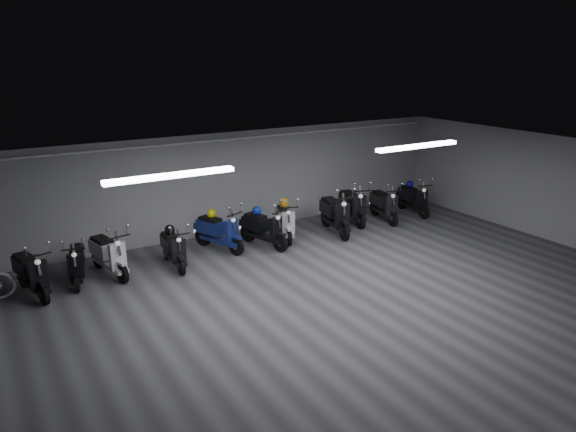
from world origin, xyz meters
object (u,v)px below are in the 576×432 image
scooter_4 (219,226)px  scooter_7 (335,208)px  scooter_2 (108,248)px  scooter_10 (414,194)px  scooter_5 (264,223)px  scooter_3 (173,243)px  helmet_3 (170,230)px  helmet_4 (211,213)px  scooter_1 (76,257)px  scooter_9 (384,200)px  scooter_8 (353,200)px  helmet_1 (257,211)px  helmet_0 (284,203)px  scooter_6 (285,216)px  helmet_2 (410,184)px  scooter_0 (30,266)px

scooter_4 → scooter_7: bearing=-29.0°
scooter_2 → scooter_10: (9.28, 0.03, -0.03)m
scooter_4 → scooter_5: size_ratio=1.01×
scooter_3 → helmet_3: (0.01, 0.22, 0.26)m
scooter_2 → scooter_5: (3.88, -0.15, -0.01)m
scooter_3 → helmet_4: bearing=31.5°
scooter_1 → scooter_4: size_ratio=0.89×
scooter_9 → helmet_3: 6.61m
scooter_9 → scooter_8: bearing=174.7°
scooter_1 → helmet_1: size_ratio=6.64×
scooter_4 → scooter_10: (6.50, -0.17, -0.02)m
helmet_0 → helmet_1: bearing=-165.3°
scooter_3 → scooter_8: 5.70m
scooter_2 → scooter_8: scooter_8 is taller
scooter_2 → scooter_3: scooter_2 is taller
scooter_5 → scooter_1: bearing=160.6°
scooter_4 → scooter_10: size_ratio=1.04×
scooter_6 → scooter_10: scooter_6 is taller
scooter_3 → helmet_3: size_ratio=6.68×
scooter_1 → helmet_3: size_ratio=6.58×
scooter_3 → helmet_2: 7.93m
scooter_5 → helmet_3: 2.47m
scooter_3 → scooter_0: bearing=-178.4°
scooter_9 → helmet_4: 5.37m
scooter_6 → scooter_8: bearing=24.6°
scooter_7 → helmet_2: bearing=21.3°
helmet_2 → scooter_2: bearing=-178.4°
helmet_0 → helmet_4: helmet_0 is taller
scooter_8 → helmet_0: (-2.31, 0.07, 0.24)m
helmet_2 → helmet_4: size_ratio=0.98×
scooter_3 → scooter_9: 6.62m
scooter_3 → scooter_5: 2.47m
scooter_8 → scooter_7: bearing=-138.8°
scooter_10 → scooter_4: bearing=-173.4°
scooter_5 → scooter_10: 5.41m
scooter_6 → scooter_10: size_ratio=1.00×
scooter_5 → scooter_9: 4.15m
scooter_2 → scooter_8: 7.09m
scooter_10 → helmet_1: scooter_10 is taller
scooter_9 → helmet_1: bearing=-168.3°
scooter_3 → helmet_1: bearing=11.0°
scooter_7 → helmet_0: 1.45m
scooter_8 → scooter_0: bearing=-162.1°
scooter_0 → scooter_10: bearing=-11.6°
scooter_9 → helmet_3: bearing=-166.5°
scooter_2 → scooter_7: 6.10m
helmet_0 → helmet_2: (4.54, -0.07, -0.03)m
helmet_1 → scooter_8: bearing=3.2°
helmet_3 → scooter_9: bearing=0.0°
scooter_0 → helmet_1: 5.45m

